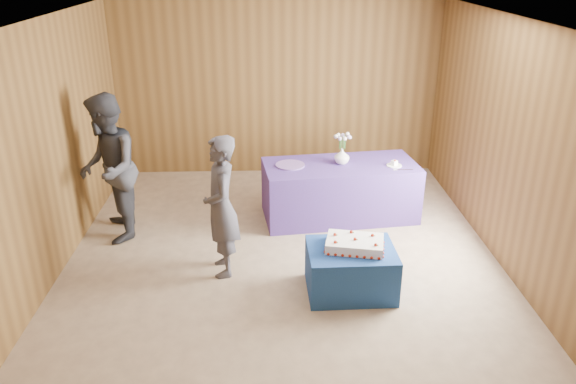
{
  "coord_description": "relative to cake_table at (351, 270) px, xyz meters",
  "views": [
    {
      "loc": [
        -0.15,
        -5.63,
        3.32
      ],
      "look_at": [
        0.06,
        0.1,
        0.86
      ],
      "focal_mm": 35.0,
      "sensor_mm": 36.0,
      "label": 1
    }
  ],
  "objects": [
    {
      "name": "guest_right",
      "position": [
        -2.77,
        1.34,
        0.66
      ],
      "size": [
        0.88,
        1.02,
        1.82
      ],
      "primitive_type": "imported",
      "rotation": [
        0.0,
        0.0,
        -1.34
      ],
      "color": "#31333B",
      "rests_on": "ground"
    },
    {
      "name": "knife",
      "position": [
        0.88,
        1.59,
        0.5
      ],
      "size": [
        0.26,
        0.02,
        0.0
      ],
      "primitive_type": "cube",
      "rotation": [
        0.0,
        0.0,
        0.01
      ],
      "color": "silver",
      "rests_on": "serving_table"
    },
    {
      "name": "cake_slice",
      "position": [
        0.79,
        1.74,
        0.54
      ],
      "size": [
        0.09,
        0.09,
        0.09
      ],
      "rotation": [
        0.0,
        0.0,
        0.62
      ],
      "color": "white",
      "rests_on": "plate"
    },
    {
      "name": "vase",
      "position": [
        0.12,
        1.85,
        0.6
      ],
      "size": [
        0.22,
        0.22,
        0.21
      ],
      "primitive_type": "imported",
      "rotation": [
        0.0,
        0.0,
        0.15
      ],
      "color": "white",
      "rests_on": "serving_table"
    },
    {
      "name": "room_shell",
      "position": [
        -0.69,
        0.59,
        1.55
      ],
      "size": [
        5.04,
        6.04,
        2.72
      ],
      "color": "brown",
      "rests_on": "ground"
    },
    {
      "name": "guest_left",
      "position": [
        -1.36,
        0.46,
        0.54
      ],
      "size": [
        0.47,
        0.63,
        1.59
      ],
      "primitive_type": "imported",
      "rotation": [
        0.0,
        0.0,
        -1.4
      ],
      "color": "#3A3944",
      "rests_on": "ground"
    },
    {
      "name": "plate",
      "position": [
        0.79,
        1.74,
        0.51
      ],
      "size": [
        0.24,
        0.24,
        0.01
      ],
      "primitive_type": "cylinder",
      "rotation": [
        0.0,
        0.0,
        0.26
      ],
      "color": "white",
      "rests_on": "serving_table"
    },
    {
      "name": "sheet_cake",
      "position": [
        0.03,
        0.02,
        0.3
      ],
      "size": [
        0.68,
        0.53,
        0.14
      ],
      "rotation": [
        0.0,
        0.0,
        -0.21
      ],
      "color": "white",
      "rests_on": "cake_table"
    },
    {
      "name": "ground",
      "position": [
        -0.69,
        0.59,
        -0.25
      ],
      "size": [
        6.0,
        6.0,
        0.0
      ],
      "primitive_type": "plane",
      "color": "tan",
      "rests_on": "ground"
    },
    {
      "name": "platter",
      "position": [
        -0.56,
        1.8,
        0.51
      ],
      "size": [
        0.52,
        0.52,
        0.02
      ],
      "primitive_type": "cylinder",
      "rotation": [
        0.0,
        0.0,
        0.53
      ],
      "color": "#7653A7",
      "rests_on": "serving_table"
    },
    {
      "name": "serving_table",
      "position": [
        0.1,
        1.83,
        0.12
      ],
      "size": [
        2.09,
        1.14,
        0.75
      ],
      "primitive_type": "cube",
      "rotation": [
        0.0,
        0.0,
        0.12
      ],
      "color": "#442F82",
      "rests_on": "ground"
    },
    {
      "name": "flower_spray",
      "position": [
        0.12,
        1.85,
        0.86
      ],
      "size": [
        0.23,
        0.23,
        0.18
      ],
      "color": "#276026",
      "rests_on": "vase"
    },
    {
      "name": "cake_table",
      "position": [
        0.0,
        0.0,
        0.0
      ],
      "size": [
        0.92,
        0.72,
        0.5
      ],
      "primitive_type": "cube",
      "rotation": [
        0.0,
        0.0,
        0.02
      ],
      "color": "navy",
      "rests_on": "ground"
    }
  ]
}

